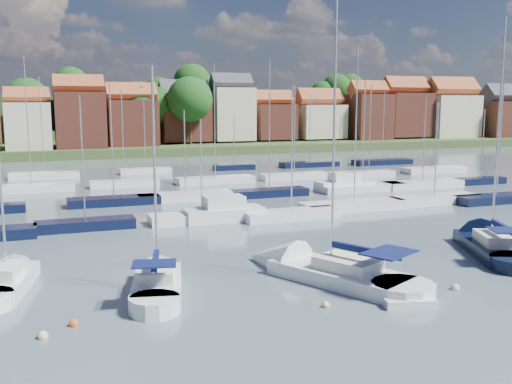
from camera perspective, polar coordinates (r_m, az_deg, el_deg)
name	(u,v)px	position (r m, az deg, el deg)	size (l,w,h in m)	color
ground	(218,187)	(71.22, -3.86, 0.47)	(260.00, 260.00, 0.00)	#475660
sailboat_left	(158,281)	(33.12, -9.77, -8.78)	(4.69, 10.07, 13.33)	white
sailboat_centre	(315,270)	(34.98, 5.92, -7.77)	(8.92, 13.21, 17.65)	white
sailboat_navy	(485,243)	(44.54, 21.97, -4.75)	(8.03, 12.92, 17.44)	black
sailboat_far	(10,279)	(35.97, -23.39, -8.01)	(4.34, 9.74, 12.59)	white
tender	(409,302)	(30.83, 15.05, -10.59)	(2.86, 1.86, 0.57)	white
buoy_a	(43,338)	(27.78, -20.53, -13.54)	(0.48, 0.48, 0.48)	beige
buoy_b	(326,307)	(29.95, 6.97, -11.37)	(0.42, 0.42, 0.42)	beige
buoy_c	(359,286)	(33.51, 10.29, -9.24)	(0.43, 0.43, 0.43)	#D85914
buoy_d	(455,290)	(34.23, 19.29, -9.21)	(0.48, 0.48, 0.48)	beige
buoy_e	(399,252)	(41.51, 14.13, -5.83)	(0.50, 0.50, 0.50)	#D85914
buoy_g	(350,260)	(38.69, 9.43, -6.75)	(0.55, 0.55, 0.55)	#D85914
buoy_h	(74,326)	(28.74, -17.75, -12.63)	(0.46, 0.46, 0.46)	#D85914
marina_field	(245,189)	(67.16, -1.13, 0.35)	(79.62, 41.41, 15.93)	white
far_shore_town	(130,125)	(161.91, -12.46, 6.58)	(212.46, 90.00, 22.27)	#3D5028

